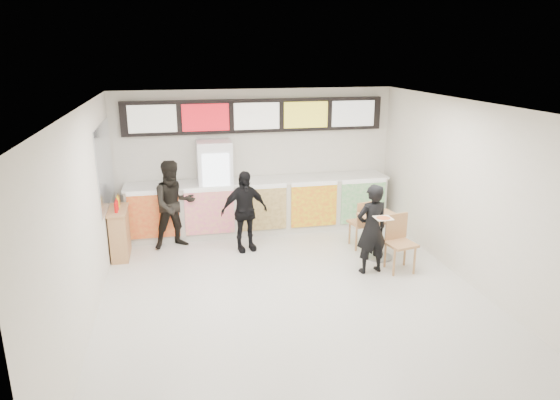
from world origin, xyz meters
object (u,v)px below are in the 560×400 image
object	(u,v)px
service_counter	(260,206)
customer_main	(372,229)
drinks_fridge	(215,189)
condiment_ledge	(120,232)
customer_mid	(244,211)
cafe_table	(381,229)
customer_left	(174,205)

from	to	relation	value
service_counter	customer_main	world-z (taller)	customer_main
drinks_fridge	condiment_ledge	distance (m)	2.13
customer_mid	cafe_table	size ratio (longest dim) A/B	0.90
service_counter	cafe_table	size ratio (longest dim) A/B	3.16
service_counter	customer_left	distance (m)	1.90
drinks_fridge	customer_mid	world-z (taller)	drinks_fridge
service_counter	condiment_ledge	xyz separation A→B (m)	(-2.82, -0.83, -0.09)
service_counter	customer_main	xyz separation A→B (m)	(1.54, -2.47, 0.23)
customer_main	customer_left	xyz separation A→B (m)	(-3.33, 1.92, 0.08)
customer_mid	cafe_table	world-z (taller)	customer_mid
drinks_fridge	condiment_ledge	size ratio (longest dim) A/B	1.78
customer_left	condiment_ledge	bearing A→B (deg)	-179.02
drinks_fridge	cafe_table	distance (m)	3.50
customer_main	condiment_ledge	size ratio (longest dim) A/B	1.43
customer_main	customer_mid	xyz separation A→B (m)	(-2.01, 1.47, -0.01)
drinks_fridge	cafe_table	size ratio (longest dim) A/B	1.14
service_counter	customer_mid	xyz separation A→B (m)	(-0.48, -1.00, 0.22)
service_counter	customer_mid	size ratio (longest dim) A/B	3.50
service_counter	customer_left	xyz separation A→B (m)	(-1.80, -0.54, 0.30)
customer_mid	cafe_table	bearing A→B (deg)	-32.90
service_counter	customer_main	bearing A→B (deg)	-58.08
service_counter	cafe_table	bearing A→B (deg)	-44.78
customer_mid	cafe_table	xyz separation A→B (m)	(2.42, -0.93, -0.21)
service_counter	customer_mid	distance (m)	1.13
customer_mid	cafe_table	distance (m)	2.60
customer_mid	condiment_ledge	size ratio (longest dim) A/B	1.42
cafe_table	condiment_ledge	xyz separation A→B (m)	(-4.77, 1.10, -0.10)
drinks_fridge	customer_left	distance (m)	1.04
cafe_table	customer_left	bearing A→B (deg)	148.31
customer_main	condiment_ledge	bearing A→B (deg)	-29.05
customer_mid	customer_left	bearing A→B (deg)	148.91
customer_main	service_counter	bearing A→B (deg)	-66.58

